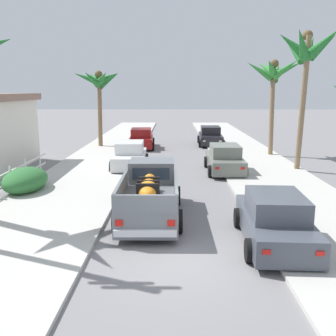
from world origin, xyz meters
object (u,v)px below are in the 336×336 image
Objects in this scene: car_left_near at (210,136)px; palm_tree_left_back at (99,83)px; pickup_truck at (150,195)px; car_left_far at (141,139)px; palm_tree_left_fore at (307,54)px; hedge_bush at (25,180)px; car_right_mid at (275,221)px; palm_tree_right_fore at (274,75)px; car_right_near at (130,156)px; car_left_mid at (225,159)px.

palm_tree_left_back reaches higher than car_left_near.
pickup_truck is 1.21× the size of car_left_far.
hedge_bush is at bearing -161.41° from palm_tree_left_fore.
palm_tree_left_fore is (3.96, -10.28, 5.65)m from car_left_near.
hedge_bush is (-9.67, -14.86, -0.16)m from car_left_near.
car_right_mid and car_left_far have the same top height.
pickup_truck is 0.80× the size of palm_tree_right_fore.
car_left_far reaches higher than hedge_bush.
car_left_near is at bearing 56.95° from hedge_bush.
car_right_mid is at bearing -111.77° from palm_tree_left_fore.
car_left_near and car_left_far have the same top height.
palm_tree_left_fore is at bearing -41.92° from car_left_far.
pickup_truck is at bearing -120.22° from palm_tree_right_fore.
car_left_near is 17.73m from hedge_bush.
palm_tree_right_fore is 17.31m from hedge_bush.
palm_tree_left_back is 14.39m from hedge_bush.
palm_tree_right_fore is at bearing 59.78° from pickup_truck.
car_right_near is 0.71× the size of palm_tree_left_back.
pickup_truck is at bearing -102.24° from car_left_near.
palm_tree_left_fore is (7.88, 7.78, 5.55)m from pickup_truck.
palm_tree_left_fore is at bearing -68.93° from car_left_near.
palm_tree_right_fore reaches higher than hedge_bush.
palm_tree_left_back is at bearing -172.26° from car_left_near.
palm_tree_right_fore reaches higher than car_right_near.
palm_tree_left_fore is at bearing 44.65° from pickup_truck.
pickup_truck reaches higher than car_left_mid.
car_left_mid is at bearing -47.21° from palm_tree_left_back.
car_left_mid is 7.04m from palm_tree_left_fore.
car_left_near and car_right_mid have the same top height.
pickup_truck is 4.51m from car_right_mid.
car_right_near is (-5.61, -9.47, 0.00)m from car_left_near.
car_right_near and car_right_mid have the same top height.
palm_tree_left_fore is at bearing -86.97° from palm_tree_right_fore.
car_left_far is at bearing 160.39° from palm_tree_right_fore.
car_left_near is 20.46m from car_right_mid.
car_left_far is 10.93m from palm_tree_right_fore.
palm_tree_left_back is (-8.63, 9.32, 4.31)m from car_left_mid.
car_left_near is at bearing 59.35° from car_right_near.
car_right_mid is at bearing -63.40° from car_right_near.
car_left_near is at bearing 89.70° from car_right_mid.
car_left_far is 0.66× the size of palm_tree_right_fore.
pickup_truck is at bearing -73.65° from palm_tree_left_back.
car_right_near is 1.00× the size of car_left_far.
palm_tree_right_fore reaches higher than pickup_truck.
hedge_bush is at bearing 150.93° from pickup_truck.
pickup_truck is 8.38m from car_left_mid.
car_left_far is at bearing 89.76° from car_right_near.
palm_tree_left_back is (-12.54, 3.81, -0.47)m from palm_tree_right_fore.
palm_tree_left_back is at bearing 114.45° from car_right_mid.
car_right_near is (-1.69, 8.59, -0.10)m from pickup_truck.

